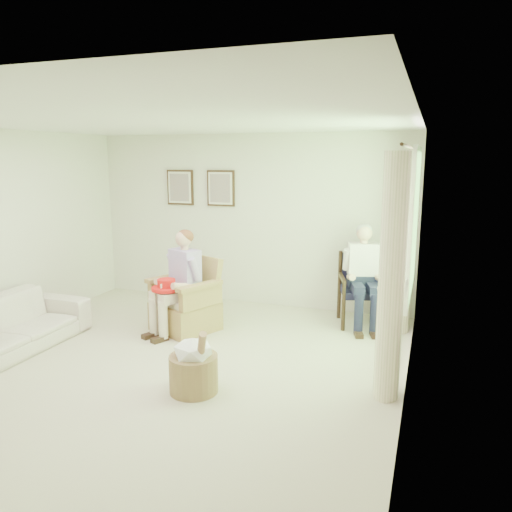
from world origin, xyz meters
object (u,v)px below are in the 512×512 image
hatbox (194,365)px  red_hat (166,286)px  wood_armchair (363,286)px  person_wicker (181,276)px  wicker_armchair (186,307)px  sofa (3,328)px  person_dark (363,269)px

hatbox → red_hat: bearing=128.2°
wood_armchair → person_wicker: size_ratio=0.72×
person_wicker → hatbox: size_ratio=1.88×
wicker_armchair → red_hat: size_ratio=2.53×
person_wicker → red_hat: 0.24m
sofa → person_wicker: bearing=-50.0°
person_wicker → red_hat: bearing=-95.7°
sofa → hatbox: 2.52m
person_wicker → person_dark: bearing=49.8°
red_hat → hatbox: (1.02, -1.29, -0.38)m
red_hat → person_wicker: bearing=59.8°
sofa → person_dark: person_dark is taller
sofa → red_hat: size_ratio=5.61×
sofa → person_wicker: size_ratio=1.62×
wicker_armchair → sofa: bearing=-112.9°
person_wicker → hatbox: bearing=-33.9°
person_wicker → person_dark: 2.39m
wicker_armchair → hatbox: (0.91, -1.61, -0.03)m
wood_armchair → wicker_armchair: bearing=-170.6°
person_dark → wicker_armchair: bearing=-174.0°
red_hat → hatbox: red_hat is taller
wicker_armchair → sofa: size_ratio=0.45×
wicker_armchair → red_hat: (-0.11, -0.31, 0.35)m
wood_armchair → red_hat: 2.65m
sofa → wicker_armchair: bearing=-47.4°
wicker_armchair → wood_armchair: (2.16, 1.05, 0.21)m
person_dark → hatbox: person_dark is taller
sofa → hatbox: bearing=-93.0°
person_wicker → red_hat: size_ratio=3.46×
sofa → hatbox: size_ratio=3.05×
sofa → person_dark: size_ratio=1.57×
wicker_armchair → person_dark: size_ratio=0.71×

